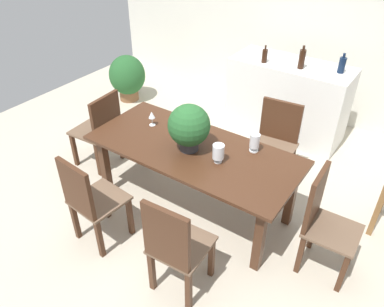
% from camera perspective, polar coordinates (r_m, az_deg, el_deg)
% --- Properties ---
extents(ground_plane, '(7.04, 7.04, 0.00)m').
position_cam_1_polar(ground_plane, '(4.08, 0.63, -7.37)').
color(ground_plane, '#BCB29E').
extents(back_wall, '(6.40, 0.10, 2.60)m').
position_cam_1_polar(back_wall, '(5.56, 16.87, 18.50)').
color(back_wall, silver).
rests_on(back_wall, ground).
extents(dining_table, '(2.05, 0.91, 0.73)m').
position_cam_1_polar(dining_table, '(3.65, 0.21, -0.44)').
color(dining_table, '#422616').
rests_on(dining_table, ground).
extents(chair_foot_end, '(0.44, 0.42, 0.98)m').
position_cam_1_polar(chair_foot_end, '(3.32, 19.15, -9.34)').
color(chair_foot_end, '#422616').
rests_on(chair_foot_end, ground).
extents(chair_far_right, '(0.52, 0.50, 0.92)m').
position_cam_1_polar(chair_far_right, '(4.23, 12.47, 2.21)').
color(chair_far_right, '#422616').
rests_on(chair_far_right, ground).
extents(chair_head_end, '(0.48, 0.50, 0.93)m').
position_cam_1_polar(chair_head_end, '(4.46, -13.59, 3.92)').
color(chair_head_end, '#422616').
rests_on(chair_head_end, ground).
extents(chair_near_right, '(0.45, 0.47, 0.99)m').
position_cam_1_polar(chair_near_right, '(2.95, -2.66, -13.68)').
color(chair_near_right, '#422616').
rests_on(chair_near_right, ground).
extents(chair_near_left, '(0.46, 0.47, 0.95)m').
position_cam_1_polar(chair_near_left, '(3.45, -15.19, -6.65)').
color(chair_near_left, '#422616').
rests_on(chair_near_left, ground).
extents(flower_centerpiece, '(0.40, 0.39, 0.46)m').
position_cam_1_polar(flower_centerpiece, '(3.44, -0.45, 4.11)').
color(flower_centerpiece, '#333338').
rests_on(flower_centerpiece, dining_table).
extents(crystal_vase_left, '(0.11, 0.11, 0.18)m').
position_cam_1_polar(crystal_vase_left, '(3.36, 3.99, 0.22)').
color(crystal_vase_left, silver).
rests_on(crystal_vase_left, dining_table).
extents(crystal_vase_center_near, '(0.09, 0.09, 0.18)m').
position_cam_1_polar(crystal_vase_center_near, '(3.54, 9.43, 1.79)').
color(crystal_vase_center_near, silver).
rests_on(crystal_vase_center_near, dining_table).
extents(wine_glass, '(0.07, 0.07, 0.16)m').
position_cam_1_polar(wine_glass, '(3.92, -6.09, 5.72)').
color(wine_glass, silver).
rests_on(wine_glass, dining_table).
extents(kitchen_counter, '(1.49, 0.62, 1.00)m').
position_cam_1_polar(kitchen_counter, '(5.13, 14.16, 7.86)').
color(kitchen_counter, silver).
rests_on(kitchen_counter, ground).
extents(wine_bottle_tall, '(0.07, 0.07, 0.21)m').
position_cam_1_polar(wine_bottle_tall, '(4.85, 10.89, 14.27)').
color(wine_bottle_tall, black).
rests_on(wine_bottle_tall, kitchen_counter).
extents(wine_bottle_dark, '(0.08, 0.08, 0.23)m').
position_cam_1_polar(wine_bottle_dark, '(4.79, 21.66, 12.31)').
color(wine_bottle_dark, '#0F1E38').
rests_on(wine_bottle_dark, kitchen_counter).
extents(wine_bottle_clear, '(0.07, 0.07, 0.28)m').
position_cam_1_polar(wine_bottle_clear, '(4.76, 16.23, 13.53)').
color(wine_bottle_clear, black).
rests_on(wine_bottle_clear, kitchen_counter).
extents(potted_plant_floor, '(0.55, 0.55, 0.71)m').
position_cam_1_polar(potted_plant_floor, '(6.02, -9.72, 11.36)').
color(potted_plant_floor, brown).
rests_on(potted_plant_floor, ground).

